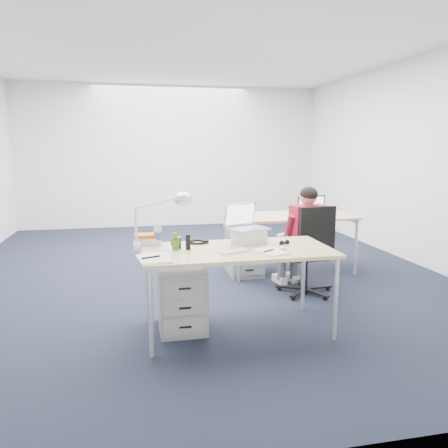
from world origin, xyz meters
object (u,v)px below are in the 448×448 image
object	(u,v)px
can_koozie	(177,243)
cordless_phone	(188,242)
silver_laptop	(249,224)
seated_person	(300,238)
desk_lamp	(154,220)
office_chair	(307,269)
book_stack	(146,239)
water_bottle	(158,233)
desk_near	(237,254)
computer_mouse	(282,248)
far_cup	(306,211)
sunglasses	(284,243)
drawer_pedestal_near	(182,298)
desk_far	(290,219)
headphones	(197,241)
drawer_pedestal_far	(244,253)
dark_laptop	(314,205)
bear_figurine	(175,241)
wireless_keyboard	(234,251)

from	to	relation	value
can_koozie	cordless_phone	world-z (taller)	cordless_phone
silver_laptop	can_koozie	distance (m)	0.67
seated_person	desk_lamp	bearing A→B (deg)	-163.87
office_chair	book_stack	size ratio (longest dim) A/B	4.66
seated_person	desk_lamp	world-z (taller)	desk_lamp
water_bottle	book_stack	size ratio (longest dim) A/B	1.04
desk_near	computer_mouse	xyz separation A→B (m)	(0.36, -0.11, 0.06)
seated_person	far_cup	world-z (taller)	seated_person
desk_near	sunglasses	size ratio (longest dim) A/B	13.85
office_chair	can_koozie	size ratio (longest dim) A/B	9.58
seated_person	book_stack	world-z (taller)	seated_person
drawer_pedestal_near	computer_mouse	world-z (taller)	computer_mouse
seated_person	desk_near	bearing A→B (deg)	-145.98
cordless_phone	desk_lamp	bearing A→B (deg)	153.58
desk_far	silver_laptop	bearing A→B (deg)	-122.25
headphones	cordless_phone	size ratio (longest dim) A/B	1.61
office_chair	far_cup	world-z (taller)	office_chair
water_bottle	book_stack	world-z (taller)	water_bottle
drawer_pedestal_near	far_cup	world-z (taller)	far_cup
seated_person	sunglasses	xyz separation A→B (m)	(-0.50, -0.87, 0.16)
seated_person	desk_lamp	distance (m)	1.88
office_chair	seated_person	world-z (taller)	seated_person
drawer_pedestal_far	sunglasses	world-z (taller)	sunglasses
far_cup	can_koozie	bearing A→B (deg)	-139.15
computer_mouse	book_stack	bearing A→B (deg)	169.40
office_chair	dark_laptop	size ratio (longest dim) A/B	2.78
silver_laptop	computer_mouse	distance (m)	0.41
drawer_pedestal_near	dark_laptop	xyz separation A→B (m)	(1.85, 1.49, 0.58)
desk_far	headphones	size ratio (longest dim) A/B	7.66
sunglasses	bear_figurine	bearing A→B (deg)	157.69
book_stack	office_chair	bearing A→B (deg)	15.02
book_stack	dark_laptop	bearing A→B (deg)	31.32
silver_laptop	can_koozie	world-z (taller)	silver_laptop
desk_near	far_cup	distance (m)	2.12
office_chair	wireless_keyboard	bearing A→B (deg)	-145.47
office_chair	silver_laptop	world-z (taller)	silver_laptop
water_bottle	cordless_phone	world-z (taller)	water_bottle
silver_laptop	seated_person	bearing A→B (deg)	21.73
bear_figurine	sunglasses	world-z (taller)	bear_figurine
computer_mouse	book_stack	world-z (taller)	book_stack
desk_far	wireless_keyboard	xyz separation A→B (m)	(-1.15, -1.80, 0.05)
wireless_keyboard	office_chair	bearing A→B (deg)	18.43
wireless_keyboard	desk_lamp	size ratio (longest dim) A/B	0.50
computer_mouse	sunglasses	xyz separation A→B (m)	(0.09, 0.19, -0.00)
wireless_keyboard	cordless_phone	world-z (taller)	cordless_phone
sunglasses	water_bottle	bearing A→B (deg)	147.85
wireless_keyboard	drawer_pedestal_far	bearing A→B (deg)	50.25
headphones	wireless_keyboard	bearing A→B (deg)	-45.46
bear_figurine	book_stack	size ratio (longest dim) A/B	0.71
headphones	water_bottle	size ratio (longest dim) A/B	0.95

